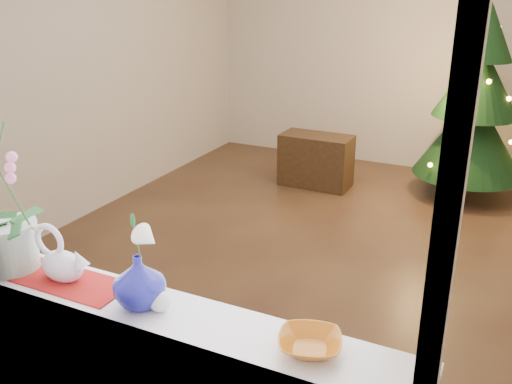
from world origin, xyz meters
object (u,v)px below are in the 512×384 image
blue_vase (139,277)px  amber_dish (310,345)px  orchid_pot (1,192)px  xmas_tree (476,100)px  paperweight (160,301)px  swan (61,255)px  side_table (316,161)px

blue_vase → amber_dish: (0.63, 0.02, -0.09)m
amber_dish → orchid_pot: bearing=-179.0°
xmas_tree → paperweight: bearing=-97.7°
xmas_tree → orchid_pot: bearing=-106.8°
orchid_pot → swan: size_ratio=2.61×
swan → paperweight: 0.46m
orchid_pot → paperweight: orchid_pot is taller
blue_vase → amber_dish: bearing=1.8°
xmas_tree → side_table: (-1.41, -0.40, -0.67)m
swan → blue_vase: blue_vase is taller
swan → xmas_tree: bearing=51.7°
orchid_pot → xmas_tree: 4.43m
amber_dish → xmas_tree: 4.21m
swan → blue_vase: 0.38m
swan → amber_dish: bearing=-24.4°
orchid_pot → blue_vase: size_ratio=2.92×
orchid_pot → amber_dish: (1.25, 0.02, -0.31)m
blue_vase → amber_dish: 0.64m
orchid_pot → amber_dish: orchid_pot is taller
blue_vase → swan: bearing=177.3°
orchid_pot → side_table: orchid_pot is taller
blue_vase → xmas_tree: 4.28m
side_table → swan: bearing=-84.0°
orchid_pot → paperweight: 0.76m
orchid_pot → blue_vase: 0.66m
side_table → orchid_pot: bearing=-87.6°
xmas_tree → side_table: xmas_tree is taller
orchid_pot → xmas_tree: (1.28, 4.23, -0.31)m
paperweight → side_table: size_ratio=0.11×
blue_vase → xmas_tree: xmas_tree is taller
swan → side_table: swan is taller
orchid_pot → paperweight: size_ratio=8.55×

